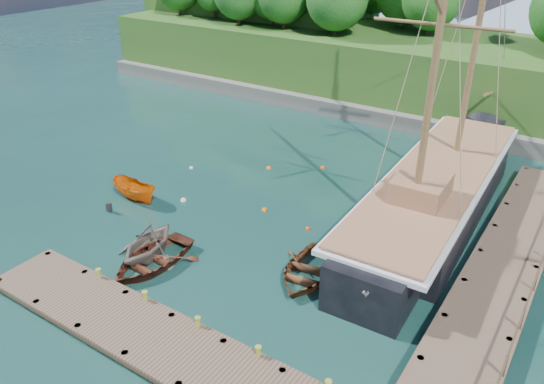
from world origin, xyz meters
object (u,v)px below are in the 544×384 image
(rowboat_1, at_px, (150,257))
(motorboat_orange, at_px, (136,199))
(cabin_boat_white, at_px, (383,293))
(schooner, at_px, (434,198))
(rowboat_0, at_px, (152,265))
(rowboat_2, at_px, (307,276))

(rowboat_1, relative_size, motorboat_orange, 1.07)
(cabin_boat_white, relative_size, schooner, 0.20)
(cabin_boat_white, bearing_deg, rowboat_0, -162.54)
(motorboat_orange, bearing_deg, schooner, -57.95)
(rowboat_0, distance_m, schooner, 16.10)
(rowboat_1, xyz_separation_m, rowboat_2, (7.53, 3.03, 0.00))
(rowboat_1, bearing_deg, rowboat_0, -45.28)
(rowboat_0, xyz_separation_m, motorboat_orange, (-5.85, 4.49, 0.00))
(rowboat_1, xyz_separation_m, motorboat_orange, (-5.22, 4.05, 0.00))
(rowboat_1, height_order, motorboat_orange, rowboat_1)
(motorboat_orange, xyz_separation_m, cabin_boat_white, (16.35, -0.19, 0.00))
(rowboat_0, bearing_deg, cabin_boat_white, 23.39)
(rowboat_1, relative_size, schooner, 0.14)
(rowboat_0, bearing_deg, rowboat_2, 27.87)
(rowboat_0, xyz_separation_m, rowboat_2, (6.90, 3.48, 0.00))
(rowboat_1, height_order, rowboat_2, rowboat_1)
(rowboat_0, relative_size, rowboat_2, 1.05)
(motorboat_orange, height_order, cabin_boat_white, cabin_boat_white)
(rowboat_2, xyz_separation_m, motorboat_orange, (-12.75, 1.02, 0.00))
(schooner, bearing_deg, cabin_boat_white, -88.43)
(motorboat_orange, bearing_deg, rowboat_0, -122.43)
(rowboat_1, distance_m, schooner, 16.17)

